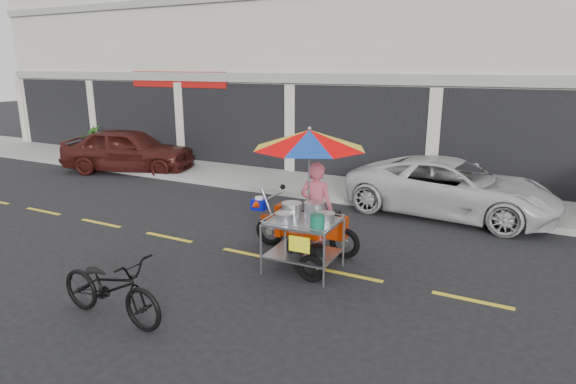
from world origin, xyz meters
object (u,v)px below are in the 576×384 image
at_px(food_vendor_rig, 310,178).
at_px(maroon_sedan, 129,150).
at_px(white_pickup, 451,187).
at_px(near_bicycle, 110,287).

bearing_deg(food_vendor_rig, maroon_sedan, 152.14).
height_order(white_pickup, food_vendor_rig, food_vendor_rig).
relative_size(white_pickup, food_vendor_rig, 1.91).
bearing_deg(white_pickup, food_vendor_rig, 162.38).
xyz_separation_m(maroon_sedan, food_vendor_rig, (8.69, -4.23, 0.84)).
distance_m(maroon_sedan, near_bicycle, 10.22).
relative_size(white_pickup, near_bicycle, 2.59).
bearing_deg(maroon_sedan, near_bicycle, -154.84).
height_order(maroon_sedan, food_vendor_rig, food_vendor_rig).
xyz_separation_m(near_bicycle, food_vendor_rig, (1.60, 3.11, 1.09)).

